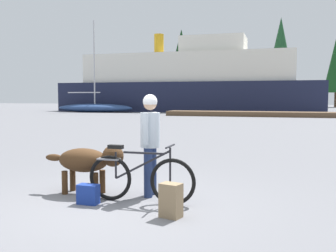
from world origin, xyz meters
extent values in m
plane|color=slate|center=(0.00, 0.00, 0.00)|extent=(160.00, 160.00, 0.00)
torus|color=black|center=(0.86, 0.30, 0.36)|extent=(0.72, 0.06, 0.72)
torus|color=black|center=(-0.18, 0.30, 0.36)|extent=(0.72, 0.06, 0.72)
cube|color=black|center=(0.39, 0.30, 0.78)|extent=(0.66, 0.03, 0.03)
cube|color=black|center=(0.37, 0.30, 0.59)|extent=(0.89, 0.03, 0.49)
cylinder|color=black|center=(-0.08, 0.30, 0.57)|extent=(0.03, 0.03, 0.42)
cylinder|color=black|center=(0.82, 0.30, 0.62)|extent=(0.03, 0.03, 0.52)
cube|color=black|center=(-0.08, 0.30, 0.86)|extent=(0.24, 0.10, 0.06)
cylinder|color=black|center=(0.82, 0.30, 0.90)|extent=(0.03, 0.44, 0.03)
cube|color=slate|center=(-0.20, 0.30, 0.66)|extent=(0.36, 0.14, 0.02)
cylinder|color=navy|center=(0.34, 0.85, 0.41)|extent=(0.14, 0.14, 0.81)
cylinder|color=navy|center=(0.34, 0.63, 0.41)|extent=(0.14, 0.14, 0.81)
cylinder|color=silver|center=(0.34, 0.74, 1.10)|extent=(0.32, 0.32, 0.57)
cylinder|color=silver|center=(0.34, 0.96, 1.13)|extent=(0.09, 0.09, 0.51)
cylinder|color=silver|center=(0.34, 0.52, 1.13)|extent=(0.09, 0.09, 0.51)
sphere|color=tan|center=(0.34, 0.74, 1.53)|extent=(0.22, 0.22, 0.22)
sphere|color=white|center=(0.34, 0.74, 1.56)|extent=(0.24, 0.24, 0.24)
ellipsoid|color=#472D19|center=(-0.79, 0.57, 0.57)|extent=(0.89, 0.47, 0.40)
sphere|color=#472D19|center=(-0.25, 0.57, 0.67)|extent=(0.36, 0.36, 0.36)
ellipsoid|color=#472D19|center=(-1.36, 0.57, 0.59)|extent=(0.32, 0.12, 0.12)
cylinder|color=#472D19|center=(-0.51, 0.70, 0.20)|extent=(0.10, 0.10, 0.39)
cylinder|color=#472D19|center=(-0.51, 0.44, 0.20)|extent=(0.10, 0.10, 0.39)
cylinder|color=#472D19|center=(-1.08, 0.70, 0.20)|extent=(0.10, 0.10, 0.39)
cylinder|color=#472D19|center=(-1.08, 0.44, 0.20)|extent=(0.10, 0.10, 0.39)
cube|color=#8C7251|center=(1.00, -0.29, 0.24)|extent=(0.32, 0.27, 0.47)
cube|color=navy|center=(-0.40, -0.01, 0.15)|extent=(0.32, 0.19, 0.30)
cube|color=brown|center=(0.17, 28.53, 0.20)|extent=(14.99, 2.46, 0.40)
cube|color=#191E38|center=(-7.97, 38.29, 1.61)|extent=(28.95, 7.51, 3.23)
cube|color=silver|center=(-7.97, 38.29, 4.83)|extent=(23.16, 6.31, 3.20)
cube|color=silver|center=(-5.08, 38.29, 7.33)|extent=(6.95, 4.50, 1.80)
cylinder|color=#BF8C19|center=(-11.45, 38.29, 7.63)|extent=(1.10, 1.10, 2.40)
ellipsoid|color=navy|center=(-16.88, 32.73, 0.45)|extent=(8.54, 2.39, 0.90)
cylinder|color=#B2B2B7|center=(-16.88, 32.73, 5.28)|extent=(0.14, 0.14, 8.77)
cylinder|color=#B2B2B7|center=(-18.16, 32.73, 2.10)|extent=(3.84, 0.10, 0.10)
cylinder|color=#4C331E|center=(-13.00, 54.67, 1.68)|extent=(0.35, 0.35, 3.36)
cone|color=#143819|center=(-13.00, 54.67, 7.73)|extent=(4.37, 4.37, 8.75)
cylinder|color=#4C331E|center=(1.92, 52.73, 1.60)|extent=(0.39, 0.39, 3.19)
cone|color=#1E4C28|center=(1.92, 52.73, 7.97)|extent=(4.05, 4.05, 9.55)
cylinder|color=#4C331E|center=(10.36, 61.94, 1.17)|extent=(0.34, 0.34, 2.34)
cone|color=#19471E|center=(10.36, 61.94, 6.95)|extent=(3.76, 3.76, 9.22)
camera|label=1|loc=(2.44, -5.35, 1.64)|focal=42.02mm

